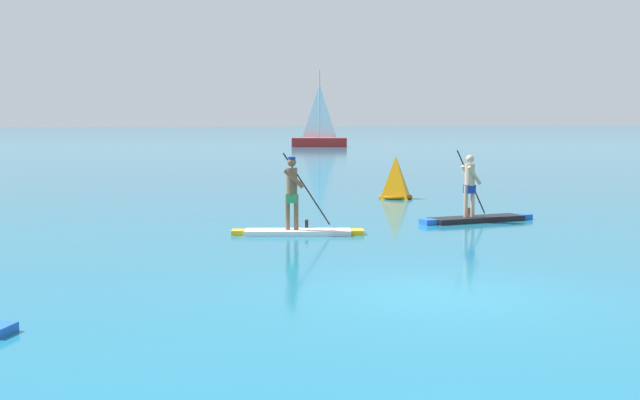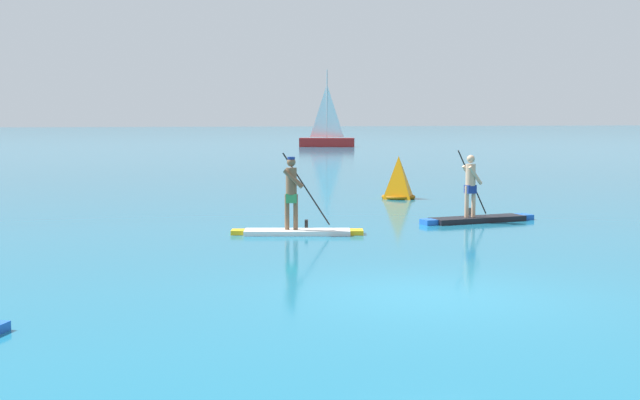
% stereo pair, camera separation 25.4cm
% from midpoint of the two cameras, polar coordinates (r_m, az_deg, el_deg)
% --- Properties ---
extents(ground, '(440.00, 440.00, 0.00)m').
position_cam_midpoint_polar(ground, '(13.74, 7.74, -6.27)').
color(ground, '#196B8C').
extents(paddleboarder_mid_center, '(3.16, 1.32, 1.96)m').
position_cam_midpoint_polar(paddleboarder_mid_center, '(20.55, -1.23, -1.23)').
color(paddleboarder_mid_center, white).
rests_on(paddleboarder_mid_center, ground).
extents(paddleboarder_far_right, '(3.36, 1.11, 1.90)m').
position_cam_midpoint_polar(paddleboarder_far_right, '(23.32, 10.59, -0.67)').
color(paddleboarder_far_right, black).
rests_on(paddleboarder_far_right, ground).
extents(race_marker_buoy, '(1.17, 1.17, 1.46)m').
position_cam_midpoint_polar(race_marker_buoy, '(29.55, 5.46, 1.36)').
color(race_marker_buoy, orange).
rests_on(race_marker_buoy, ground).
extents(sailboat_right_horizon, '(5.17, 2.93, 7.02)m').
position_cam_midpoint_polar(sailboat_right_horizon, '(79.44, 0.55, 4.15)').
color(sailboat_right_horizon, '#A51E1E').
rests_on(sailboat_right_horizon, ground).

